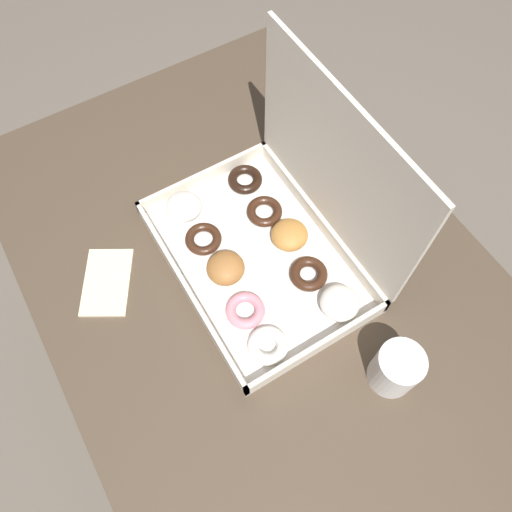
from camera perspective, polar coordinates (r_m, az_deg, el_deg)
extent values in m
plane|color=#6B6054|center=(1.63, 1.18, -14.95)|extent=(8.00, 8.00, 0.00)
cube|color=#4C3D2D|center=(0.92, 2.04, -4.60)|extent=(1.23, 0.78, 0.03)
cylinder|color=#4C3D2D|center=(1.50, -21.64, 0.85)|extent=(0.06, 0.06, 0.74)
cylinder|color=#4C3D2D|center=(1.60, 1.22, 12.15)|extent=(0.06, 0.06, 0.74)
cube|color=silver|center=(0.93, 0.00, -0.39)|extent=(0.41, 0.29, 0.01)
cube|color=beige|center=(0.89, -7.80, -3.97)|extent=(0.41, 0.01, 0.03)
cube|color=beige|center=(0.95, 7.25, 4.03)|extent=(0.41, 0.01, 0.03)
cube|color=beige|center=(1.01, -6.03, 8.93)|extent=(0.01, 0.29, 0.03)
cube|color=beige|center=(0.85, 7.19, -10.23)|extent=(0.01, 0.29, 0.03)
cube|color=beige|center=(0.82, 9.00, 10.21)|extent=(0.41, 0.01, 0.29)
ellipsoid|color=white|center=(0.97, -8.22, 5.60)|extent=(0.07, 0.07, 0.04)
torus|color=#381E11|center=(0.94, -6.04, 1.96)|extent=(0.07, 0.07, 0.02)
ellipsoid|color=#9E6633|center=(0.90, -3.50, -1.37)|extent=(0.07, 0.07, 0.04)
torus|color=pink|center=(0.87, -1.24, -6.25)|extent=(0.07, 0.07, 0.02)
torus|color=white|center=(0.85, 1.37, -10.19)|extent=(0.07, 0.07, 0.02)
torus|color=black|center=(1.01, -1.26, 8.74)|extent=(0.07, 0.07, 0.02)
torus|color=#381E11|center=(0.97, 0.97, 5.13)|extent=(0.07, 0.07, 0.02)
ellipsoid|color=#B77A38|center=(0.93, 3.84, 2.43)|extent=(0.07, 0.07, 0.04)
torus|color=#381E11|center=(0.91, 6.03, -2.05)|extent=(0.07, 0.07, 0.02)
ellipsoid|color=white|center=(0.88, 9.53, -5.29)|extent=(0.07, 0.07, 0.04)
cylinder|color=white|center=(0.84, 15.70, -12.30)|extent=(0.08, 0.08, 0.09)
cylinder|color=black|center=(0.80, 16.43, -11.48)|extent=(0.06, 0.06, 0.01)
cube|color=beige|center=(0.95, -16.66, -2.87)|extent=(0.16, 0.14, 0.01)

